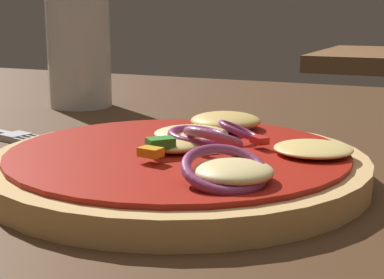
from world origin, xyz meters
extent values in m
cube|color=#4C301C|center=(0.00, 0.00, 0.02)|extent=(1.48, 0.93, 0.04)
cylinder|color=tan|center=(-0.03, -0.03, 0.05)|extent=(0.22, 0.22, 0.01)
cylinder|color=#A81C11|center=(-0.03, -0.03, 0.06)|extent=(0.20, 0.20, 0.00)
ellipsoid|color=#F4DB8E|center=(-0.04, 0.00, 0.06)|extent=(0.05, 0.05, 0.01)
ellipsoid|color=#F4DB8E|center=(0.02, -0.08, 0.06)|extent=(0.04, 0.04, 0.01)
ellipsoid|color=#EFCC72|center=(0.04, -0.01, 0.06)|extent=(0.04, 0.04, 0.01)
ellipsoid|color=#E5BC60|center=(-0.03, 0.04, 0.06)|extent=(0.05, 0.05, 0.01)
ellipsoid|color=#EFCC72|center=(-0.03, -0.03, 0.06)|extent=(0.03, 0.03, 0.01)
torus|color=#B25984|center=(-0.01, -0.02, 0.06)|extent=(0.05, 0.04, 0.02)
torus|color=#93386B|center=(-0.02, -0.02, 0.06)|extent=(0.04, 0.04, 0.01)
torus|color=#93386B|center=(0.02, -0.08, 0.06)|extent=(0.06, 0.06, 0.02)
torus|color=#93386B|center=(-0.01, 0.01, 0.06)|extent=(0.04, 0.04, 0.01)
cube|color=#2D8C28|center=(-0.03, -0.05, 0.06)|extent=(0.02, 0.02, 0.01)
cube|color=red|center=(0.01, -0.01, 0.06)|extent=(0.01, 0.01, 0.00)
cube|color=orange|center=(-0.03, -0.06, 0.06)|extent=(0.01, 0.01, 0.00)
cube|color=silver|center=(-0.19, 0.01, 0.04)|extent=(0.02, 0.02, 0.01)
cube|color=silver|center=(-0.17, 0.00, 0.04)|extent=(0.04, 0.01, 0.00)
cube|color=silver|center=(-0.17, 0.01, 0.04)|extent=(0.04, 0.01, 0.00)
cube|color=silver|center=(-0.17, 0.01, 0.04)|extent=(0.04, 0.01, 0.00)
cube|color=silver|center=(-0.16, 0.02, 0.04)|extent=(0.04, 0.01, 0.00)
cylinder|color=silver|center=(-0.24, 0.17, 0.11)|extent=(0.06, 0.06, 0.15)
cylinder|color=#9E510F|center=(-0.24, 0.17, 0.09)|extent=(0.06, 0.06, 0.10)
camera|label=1|loc=(0.12, -0.33, 0.14)|focal=54.88mm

